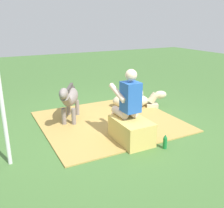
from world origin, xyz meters
The scene contains 7 objects.
ground_plane centered at (0.00, 0.00, 0.00)m, with size 24.00×24.00×0.00m, color #426B33.
hay_patch centered at (0.21, -0.13, 0.01)m, with size 2.62×2.78×0.02m, color #AD8C47.
hay_bale centered at (-0.79, -0.06, 0.21)m, with size 0.79×0.53×0.42m, color tan.
person_seated centered at (-0.63, -0.06, 0.70)m, with size 0.66×0.41×1.30m.
pony_standing centered at (0.61, 0.60, 0.53)m, with size 1.23×0.79×0.89m.
pony_lying centered at (0.76, -1.11, 0.19)m, with size 0.79×1.33×0.42m.
soda_bottle centered at (-1.28, -0.43, 0.12)m, with size 0.07×0.07×0.26m.
Camera 1 is at (-4.29, 2.13, 2.07)m, focal length 40.78 mm.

